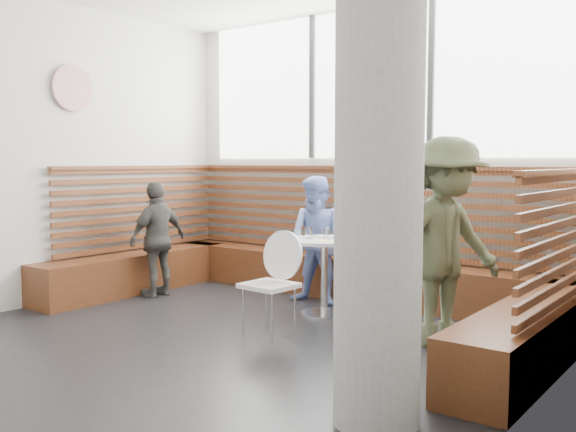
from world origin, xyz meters
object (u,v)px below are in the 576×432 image
Objects in this scene: adult_man at (446,244)px; cafe_table at (324,261)px; concrete_column at (379,146)px; child_left at (158,239)px; child_back at (318,240)px; cafe_chair at (274,274)px.

cafe_table is at bearing 97.78° from adult_man.
concrete_column is 4.15m from child_left.
child_back reaches higher than child_left.
concrete_column reaches higher than child_back.
cafe_table is 0.59× the size of child_left.
cafe_table is 0.56× the size of child_back.
child_left reaches higher than cafe_table.
cafe_chair is 1.30m from child_back.
concrete_column is 1.83m from adult_man.
child_left is (-2.00, -0.37, 0.10)m from cafe_table.
adult_man is at bearing -30.02° from child_back.
child_left reaches higher than cafe_chair.
child_back is at bearing 88.80° from adult_man.
child_back is at bearing 130.59° from concrete_column.
adult_man is at bearing 90.78° from child_left.
cafe_table is 2.04m from child_left.
child_back is (-0.38, 1.24, 0.15)m from cafe_chair.
child_left is (-3.70, 1.62, -0.96)m from concrete_column.
cafe_table is 0.44× the size of adult_man.
concrete_column is at bearing -148.50° from adult_man.
concrete_column is 1.87× the size of adult_man.
cafe_chair is at bearing -86.93° from cafe_table.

